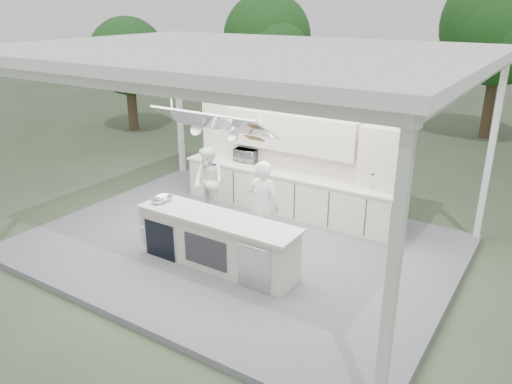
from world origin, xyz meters
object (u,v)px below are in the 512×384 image
Objects in this scene: sous_chef at (208,182)px; demo_island at (216,241)px; back_counter at (286,192)px; head_chef at (264,206)px.

demo_island is at bearing -36.09° from sous_chef.
back_counter is (-0.18, 2.81, 0.00)m from demo_island.
head_chef is (0.56, -1.84, 0.41)m from back_counter.
back_counter is 1.74m from sous_chef.
back_counter is 3.29× the size of sous_chef.
sous_chef is (-1.34, -1.07, 0.29)m from back_counter.
head_chef is at bearing 68.52° from demo_island.
demo_island is 2.82m from back_counter.
sous_chef is (-1.52, 1.74, 0.30)m from demo_island.
sous_chef is at bearing -141.51° from back_counter.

